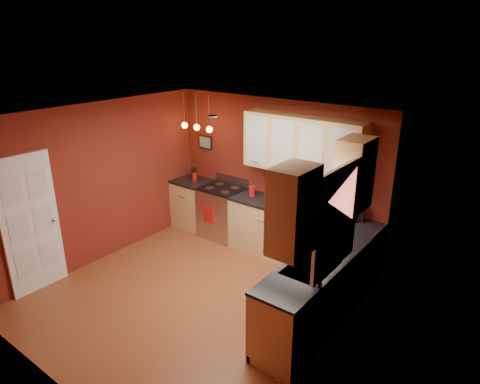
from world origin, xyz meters
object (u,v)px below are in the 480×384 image
Objects in this scene: sink at (311,269)px; soap_pump at (318,279)px; red_canister at (252,191)px; coffee_maker at (357,213)px; gas_range at (223,212)px.

soap_pump is (0.25, -0.30, 0.11)m from sink.
red_canister is at bearing 140.65° from soap_pump.
coffee_maker is 1.62× the size of soap_pump.
soap_pump is at bearing -39.35° from red_canister.
soap_pump is at bearing -32.15° from gas_range.
coffee_maker is (2.50, 0.14, 0.58)m from gas_range.
soap_pump is at bearing -50.74° from sink.
sink reaches higher than coffee_maker.
sink reaches higher than gas_range.
red_canister is at bearing 165.68° from coffee_maker.
sink is (2.62, -1.50, 0.43)m from gas_range.
sink is at bearing 129.26° from soap_pump.
gas_range is 1.59× the size of sink.
sink is at bearing -29.78° from gas_range.
coffee_maker is at bearing 3.68° from red_canister.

